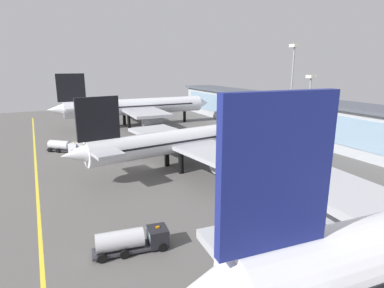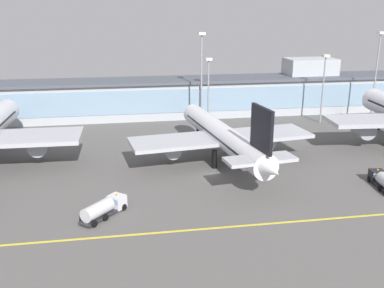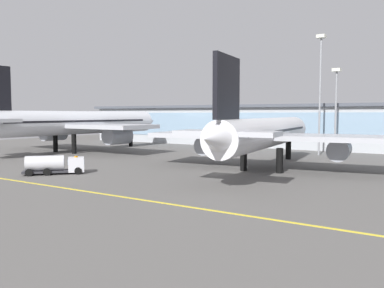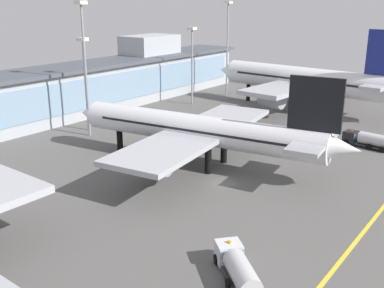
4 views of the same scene
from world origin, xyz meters
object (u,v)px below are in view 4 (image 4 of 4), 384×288
at_px(apron_light_mast_west, 85,69).
at_px(apron_light_mast_centre, 192,53).
at_px(baggage_tug_near, 237,267).
at_px(airliner_near_right, 200,131).
at_px(apron_light_mast_east, 84,51).
at_px(fuel_tanker_truck, 366,139).
at_px(apron_light_mast_far_east, 228,36).
at_px(airliner_far_right, 304,80).

xyz_separation_m(apron_light_mast_west, apron_light_mast_centre, (33.53, -2.70, 0.37)).
bearing_deg(baggage_tug_near, apron_light_mast_west, 13.91).
xyz_separation_m(baggage_tug_near, apron_light_mast_west, (28.26, 54.24, 11.58)).
height_order(airliner_near_right, apron_light_mast_east, apron_light_mast_east).
height_order(baggage_tug_near, apron_light_mast_centre, apron_light_mast_centre).
bearing_deg(apron_light_mast_east, fuel_tanker_truck, -61.42).
relative_size(airliner_near_right, baggage_tug_near, 6.15).
relative_size(airliner_near_right, apron_light_mast_east, 1.94).
relative_size(baggage_tug_near, apron_light_mast_far_east, 0.32).
bearing_deg(airliner_far_right, apron_light_mast_far_east, -4.93).
relative_size(fuel_tanker_truck, apron_light_mast_centre, 0.46).
distance_m(fuel_tanker_truck, apron_light_mast_centre, 50.99).
bearing_deg(apron_light_mast_far_east, fuel_tanker_truck, -118.48).
bearing_deg(apron_light_mast_far_east, apron_light_mast_west, 175.98).
distance_m(baggage_tug_near, apron_light_mast_centre, 81.35).
bearing_deg(baggage_tug_near, airliner_near_right, -6.56).
relative_size(airliner_near_right, apron_light_mast_centre, 2.57).
distance_m(airliner_near_right, airliner_far_right, 48.34).
distance_m(fuel_tanker_truck, apron_light_mast_far_east, 56.49).
distance_m(apron_light_mast_west, apron_light_mast_east, 5.87).
bearing_deg(airliner_far_right, airliner_near_right, 97.83).
xyz_separation_m(apron_light_mast_west, apron_light_mast_east, (-2.65, -3.42, 3.97)).
bearing_deg(airliner_near_right, apron_light_mast_far_east, -69.33).
xyz_separation_m(airliner_near_right, baggage_tug_near, (-24.97, -22.49, -4.47)).
relative_size(baggage_tug_near, apron_light_mast_centre, 0.42).
height_order(airliner_far_right, apron_light_mast_west, airliner_far_right).
distance_m(fuel_tanker_truck, apron_light_mast_west, 57.49).
height_order(apron_light_mast_centre, apron_light_mast_far_east, apron_light_mast_far_east).
relative_size(apron_light_mast_west, apron_light_mast_east, 0.73).
bearing_deg(apron_light_mast_west, fuel_tanker_truck, -65.46).
distance_m(baggage_tug_near, apron_light_mast_far_east, 93.98).
bearing_deg(apron_light_mast_east, airliner_far_right, -28.34).
xyz_separation_m(airliner_near_right, airliner_far_right, (48.25, 2.65, 1.54)).
distance_m(baggage_tug_near, apron_light_mast_west, 62.25).
xyz_separation_m(fuel_tanker_truck, baggage_tug_near, (-51.65, -3.02, 0.00)).
distance_m(airliner_far_right, apron_light_mast_far_east, 27.66).
bearing_deg(apron_light_mast_centre, fuel_tanker_truck, -101.80).
bearing_deg(apron_light_mast_west, apron_light_mast_east, -127.84).
xyz_separation_m(apron_light_mast_east, apron_light_mast_far_east, (51.96, -0.04, -0.12)).
bearing_deg(airliner_near_right, baggage_tug_near, 124.40).
relative_size(apron_light_mast_centre, apron_light_mast_far_east, 0.76).
xyz_separation_m(fuel_tanker_truck, apron_light_mast_centre, (10.14, 48.52, 11.95)).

